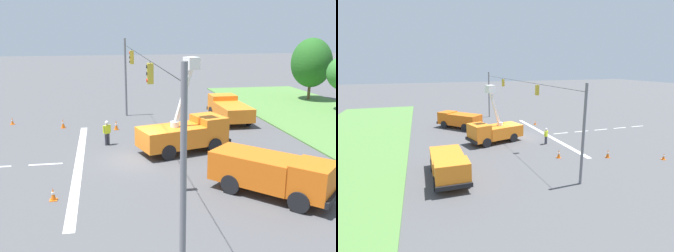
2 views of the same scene
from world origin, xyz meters
TOP-DOWN VIEW (x-y plane):
  - ground_plane at (0.00, 0.00)m, footprint 200.00×200.00m
  - grass_verge at (0.00, 18.00)m, footprint 56.00×12.00m
  - lane_markings at (0.00, -5.30)m, footprint 17.60×15.25m
  - signal_gantry at (0.02, -0.00)m, footprint 26.20×0.33m
  - utility_truck_bucket_lift at (-1.13, 3.14)m, footprint 4.09×6.47m
  - utility_truck_support_near at (6.62, 5.79)m, footprint 5.92×5.76m
  - utility_truck_support_far at (-9.19, 8.85)m, footprint 6.23×2.56m
  - road_worker at (-3.50, -2.01)m, footprint 0.42×0.56m
  - traffic_cone_foreground_left at (-11.11, -9.97)m, footprint 0.36×0.36m
  - traffic_cone_foreground_right at (5.41, -4.77)m, footprint 0.36×0.36m
  - traffic_cone_mid_left at (-9.09, -5.54)m, footprint 0.36×0.36m
  - traffic_cone_mid_right at (-7.75, -1.20)m, footprint 0.36×0.36m

SIDE VIEW (x-z plane):
  - ground_plane at x=0.00m, z-range 0.00..0.00m
  - lane_markings at x=0.00m, z-range 0.00..0.01m
  - grass_verge at x=0.00m, z-range 0.00..0.10m
  - traffic_cone_foreground_left at x=-11.11m, z-range -0.01..0.60m
  - traffic_cone_foreground_right at x=5.41m, z-range -0.01..0.63m
  - traffic_cone_mid_right at x=-7.75m, z-range 0.00..0.77m
  - traffic_cone_mid_left at x=-9.09m, z-range 0.00..0.77m
  - road_worker at x=-3.50m, z-range 0.11..1.88m
  - utility_truck_support_far at x=-9.19m, z-range 0.08..2.15m
  - utility_truck_support_near at x=6.62m, z-range 0.17..2.26m
  - utility_truck_bucket_lift at x=-1.13m, z-range -1.80..4.48m
  - signal_gantry at x=0.02m, z-range 0.65..7.85m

